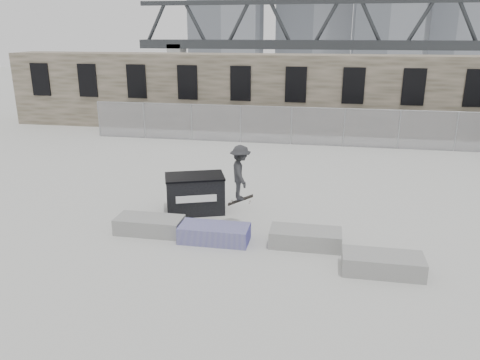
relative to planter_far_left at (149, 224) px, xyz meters
name	(u,v)px	position (x,y,z in m)	size (l,w,h in m)	color
ground	(255,243)	(3.25, -0.16, -0.26)	(120.00, 120.00, 0.00)	#B5B6B1
stone_wall	(297,93)	(3.25, 16.08, 1.99)	(36.00, 2.58, 4.50)	brown
chainlink_fence	(291,125)	(3.25, 12.34, 0.77)	(22.06, 0.06, 2.02)	gray
planter_far_left	(149,224)	(0.00, 0.00, 0.00)	(2.00, 0.90, 0.49)	gray
planter_center_left	(214,233)	(2.07, -0.24, 0.00)	(2.00, 0.90, 0.49)	#333092
planter_center_right	(305,237)	(4.67, -0.06, 0.00)	(2.00, 0.90, 0.49)	gray
planter_offset	(383,263)	(6.66, -1.26, 0.00)	(2.00, 0.90, 0.49)	gray
dumpster	(195,194)	(0.89, 1.92, 0.38)	(2.21, 1.76, 1.27)	black
truss_bridge	(393,44)	(13.25, 54.84, 3.87)	(70.00, 3.00, 9.80)	#2D3033
skateboarder	(240,173)	(2.67, 0.63, 1.58)	(0.94, 1.21, 1.84)	#28292B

